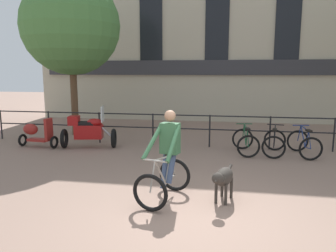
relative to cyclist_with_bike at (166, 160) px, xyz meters
name	(u,v)px	position (x,y,z in m)	size (l,w,h in m)	color
ground_plane	(194,215)	(0.61, -0.71, -0.76)	(60.00, 60.00, 0.00)	#8E7060
canal_railing	(210,125)	(0.61, 4.49, -0.05)	(15.05, 0.05, 1.05)	black
building_facade	(217,23)	(0.61, 10.28, 3.93)	(18.00, 0.72, 9.43)	#BCB299
cyclist_with_bike	(166,160)	(0.00, 0.00, 0.00)	(0.95, 1.30, 1.70)	black
dog	(223,178)	(1.08, -0.02, -0.29)	(0.44, 1.04, 0.67)	#332D28
parked_motorcycle	(88,131)	(-3.20, 3.70, -0.20)	(1.78, 0.94, 1.35)	black
parked_bicycle_near_lamp	(245,142)	(1.71, 3.84, -0.41)	(0.77, 1.17, 0.86)	black
parked_bicycle_mid_left	(274,143)	(2.54, 3.84, -0.41)	(0.84, 1.20, 0.86)	black
parked_bicycle_mid_right	(304,144)	(3.37, 3.84, -0.41)	(0.79, 1.18, 0.86)	black
parked_scooter	(37,133)	(-4.89, 3.51, -0.30)	(1.32, 0.54, 0.96)	black
tree_canalside_left	(71,26)	(-4.61, 5.73, 3.31)	(3.62, 3.62, 5.90)	brown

